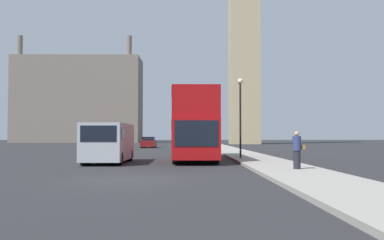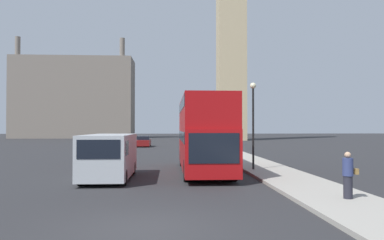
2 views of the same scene
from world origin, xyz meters
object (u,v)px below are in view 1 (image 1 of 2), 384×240
Objects in this scene: pedestrian at (297,150)px; parked_sedan at (149,143)px; red_double_decker_bus at (195,123)px; white_van at (108,142)px; street_lamp at (240,105)px.

pedestrian is 39.79m from parked_sedan.
red_double_decker_bus is at bearing 114.90° from pedestrian.
white_van is 1.14× the size of street_lamp.
pedestrian reaches higher than parked_sedan.
street_lamp reaches higher than parked_sedan.
white_van is at bearing 145.54° from pedestrian.
pedestrian is 9.59m from street_lamp.
street_lamp is at bearing 1.45° from red_double_decker_bus.
street_lamp is at bearing 19.80° from white_van.
parked_sedan is at bearing 104.25° from pedestrian.
parked_sedan is (-8.53, 29.42, -2.89)m from street_lamp.
white_van is 8.73m from street_lamp.
street_lamp is 1.09× the size of parked_sedan.
pedestrian is 0.32× the size of street_lamp.
street_lamp is (-1.27, 9.15, 2.60)m from pedestrian.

